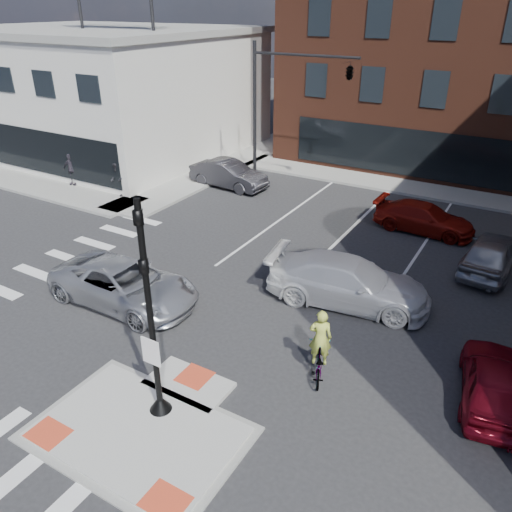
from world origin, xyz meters
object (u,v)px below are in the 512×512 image
Objects in this scene: white_pickup at (348,282)px; bg_car_silver at (492,253)px; red_sedan at (493,381)px; pedestrian_b at (71,169)px; silver_suv at (124,284)px; bg_car_dark at (228,174)px; pedestrian_a at (118,179)px; cyclist at (319,354)px; bg_car_red at (424,218)px.

white_pickup is 1.28× the size of bg_car_silver.
pedestrian_b is (-23.96, 6.65, 0.41)m from red_sedan.
red_sedan is (12.19, 1.32, -0.11)m from silver_suv.
bg_car_silver is at bearing -91.52° from red_sedan.
pedestrian_a is (-4.27, -4.65, 0.31)m from bg_car_dark.
bg_car_silver is at bearing 35.32° from pedestrian_a.
pedestrian_a is at bearing 9.10° from bg_car_silver.
white_pickup is 3.13× the size of pedestrian_b.
red_sedan is 24.87m from pedestrian_b.
silver_suv is at bearing -23.27° from cyclist.
bg_car_red is 2.50× the size of pedestrian_b.
silver_suv is at bearing 149.26° from bg_car_red.
cyclist is at bearing -178.49° from white_pickup.
red_sedan is at bearing 12.96° from pedestrian_a.
pedestrian_a is at bearing 44.76° from silver_suv.
red_sedan is 2.10× the size of pedestrian_a.
red_sedan is 4.72m from cyclist.
bg_car_red is at bearing -76.79° from red_sedan.
pedestrian_b is at bearing 55.24° from silver_suv.
bg_car_red is (0.81, 7.84, -0.17)m from white_pickup.
pedestrian_b is at bearing -148.87° from pedestrian_a.
cyclist is at bearing -178.12° from bg_car_red.
bg_car_red is 12.08m from cyclist.
bg_car_silver is 22.88m from pedestrian_b.
silver_suv is 13.20m from bg_car_dark.
red_sedan is at bearing 102.86° from bg_car_silver.
white_pickup reaches higher than bg_car_red.
bg_car_red is at bearing -89.28° from bg_car_dark.
bg_car_silver is at bearing -125.85° from bg_car_red.
pedestrian_a is (-15.01, 3.84, 0.24)m from white_pickup.
silver_suv is at bearing -13.48° from pedestrian_a.
bg_car_silver is at bearing -6.15° from pedestrian_b.
bg_car_silver reaches higher than red_sedan.
silver_suv is 7.69m from cyclist.
red_sedan is 5.97m from white_pickup.
bg_car_dark is 1.04× the size of bg_car_silver.
bg_car_red is 16.32m from pedestrian_a.
bg_car_dark is at bearing -44.73° from red_sedan.
cyclist is 17.72m from pedestrian_a.
bg_car_silver is 4.22m from bg_car_red.
bg_car_silver is (14.88, -3.25, -0.01)m from bg_car_dark.
silver_suv is 1.21× the size of bg_car_red.
bg_car_red is at bearing 45.32° from pedestrian_a.
bg_car_dark is at bearing 20.66° from pedestrian_b.
white_pickup is 6.68m from bg_car_silver.
white_pickup is (6.92, 4.14, 0.06)m from silver_suv.
bg_car_dark reaches higher than bg_car_silver.
pedestrian_a reaches higher than white_pickup.
bg_car_dark is at bearing 16.17° from silver_suv.
bg_car_red is 19.91m from pedestrian_b.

